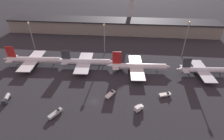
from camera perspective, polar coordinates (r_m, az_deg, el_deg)
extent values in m
plane|color=#26262B|center=(97.90, -5.82, -10.14)|extent=(600.00, 600.00, 0.00)
cube|color=gray|center=(185.00, -0.11, 13.94)|extent=(210.62, 19.85, 12.23)
cube|color=black|center=(182.91, -0.11, 15.92)|extent=(210.62, 21.85, 1.20)
cylinder|color=silver|center=(138.32, -23.94, 3.08)|extent=(37.96, 6.55, 4.31)
cylinder|color=silver|center=(138.66, -23.87, 2.81)|extent=(36.04, 5.79, 3.66)
cone|color=silver|center=(130.92, -15.93, 3.10)|extent=(5.40, 4.39, 4.09)
cone|color=silver|center=(148.09, -31.12, 3.11)|extent=(6.67, 4.04, 3.66)
cube|color=red|center=(143.28, -30.25, 5.16)|extent=(6.05, 0.76, 8.11)
cube|color=silver|center=(145.95, -29.91, 3.24)|extent=(4.96, 11.28, 0.24)
cube|color=silver|center=(139.38, -24.59, 2.88)|extent=(11.29, 31.18, 0.36)
cylinder|color=gray|center=(146.30, -22.79, 4.10)|extent=(4.87, 2.65, 2.37)
cylinder|color=gray|center=(133.01, -25.41, 0.47)|extent=(4.87, 2.65, 2.37)
cylinder|color=black|center=(134.67, -18.55, 1.95)|extent=(0.50, 0.50, 1.94)
cylinder|color=black|center=(141.90, -24.09, 2.33)|extent=(0.50, 0.50, 1.94)
cylinder|color=black|center=(139.25, -24.62, 1.60)|extent=(0.50, 0.50, 1.94)
cylinder|color=silver|center=(125.11, -8.37, 2.66)|extent=(33.55, 6.35, 4.37)
cylinder|color=#333842|center=(125.49, -8.34, 2.36)|extent=(31.85, 5.60, 3.72)
cone|color=silver|center=(123.30, -0.09, 2.56)|extent=(5.48, 4.46, 4.15)
cone|color=silver|center=(129.32, -16.36, 2.83)|extent=(6.77, 4.10, 3.72)
cube|color=#333842|center=(125.73, -14.88, 4.80)|extent=(6.13, 0.76, 6.32)
cube|color=silver|center=(128.13, -14.88, 2.95)|extent=(5.00, 10.85, 0.24)
cube|color=silver|center=(125.68, -9.10, 2.45)|extent=(11.35, 29.99, 0.36)
cylinder|color=gray|center=(133.25, -8.04, 3.72)|extent=(4.94, 2.69, 2.40)
cylinder|color=gray|center=(119.38, -9.21, -0.17)|extent=(4.94, 2.69, 2.40)
cylinder|color=black|center=(125.27, -2.98, 1.35)|extent=(0.50, 0.50, 1.97)
cylinder|color=black|center=(128.48, -8.87, 1.84)|extent=(0.50, 0.50, 1.97)
cylinder|color=black|center=(125.56, -9.12, 1.01)|extent=(0.50, 0.50, 1.97)
cylinder|color=silver|center=(120.54, 8.80, 1.19)|extent=(36.43, 6.23, 4.08)
cylinder|color=silver|center=(120.92, 8.78, 0.91)|extent=(34.58, 5.51, 3.47)
cone|color=silver|center=(124.49, 17.67, 1.00)|extent=(5.12, 4.16, 3.87)
cone|color=silver|center=(119.48, -0.53, 1.48)|extent=(6.31, 3.82, 3.47)
cube|color=red|center=(116.30, 1.59, 4.04)|extent=(5.72, 0.74, 8.86)
cube|color=silver|center=(119.25, 1.20, 1.58)|extent=(4.76, 11.71, 0.24)
cube|color=silver|center=(120.59, 7.93, 1.00)|extent=(10.86, 32.39, 0.36)
cylinder|color=gray|center=(129.02, 8.03, 2.58)|extent=(4.61, 2.51, 2.24)
cylinder|color=gray|center=(114.07, 8.80, -1.97)|extent=(4.61, 2.51, 2.24)
cylinder|color=black|center=(124.34, 14.50, -0.08)|extent=(0.50, 0.50, 1.84)
cylinder|color=black|center=(123.26, 7.78, 0.44)|extent=(0.50, 0.50, 1.84)
cylinder|color=black|center=(120.54, 7.91, -0.39)|extent=(0.50, 0.50, 1.84)
cylinder|color=silver|center=(131.44, 28.06, 0.03)|extent=(30.91, 5.52, 3.70)
cylinder|color=#333842|center=(131.76, 27.99, -0.21)|extent=(29.34, 4.88, 3.14)
cone|color=silver|center=(124.74, 21.23, 0.26)|extent=(5.72, 3.47, 3.14)
cube|color=#333842|center=(123.62, 23.33, 2.19)|extent=(5.19, 0.71, 6.93)
cube|color=silver|center=(125.70, 22.60, 0.34)|extent=(4.29, 10.18, 0.24)
cube|color=silver|center=(130.99, 27.40, -0.13)|extent=(9.77, 28.14, 0.36)
cylinder|color=gray|center=(137.93, 26.46, 1.18)|extent=(4.18, 2.27, 2.03)
cylinder|color=gray|center=(126.29, 28.90, -2.55)|extent=(4.18, 2.27, 2.03)
cylinder|color=black|center=(137.86, 31.77, -0.99)|extent=(0.50, 0.50, 1.66)
cylinder|color=black|center=(133.20, 26.94, -0.58)|extent=(0.50, 0.50, 1.66)
cylinder|color=black|center=(130.98, 27.39, -1.30)|extent=(0.50, 0.50, 1.66)
cube|color=white|center=(93.36, 9.54, -11.74)|extent=(2.61, 2.68, 1.87)
cube|color=silver|center=(91.74, 8.37, -12.33)|extent=(3.76, 3.71, 2.49)
cylinder|color=black|center=(94.52, 9.03, -12.02)|extent=(1.05, 1.03, 0.90)
cylinder|color=black|center=(93.73, 9.78, -12.59)|extent=(1.05, 1.03, 0.90)
cylinder|color=black|center=(92.90, 7.64, -12.87)|extent=(1.05, 1.03, 0.90)
cylinder|color=black|center=(92.09, 8.39, -13.46)|extent=(1.05, 1.03, 0.90)
cube|color=#9EA3A8|center=(93.70, -18.03, -13.31)|extent=(5.84, 7.87, 1.31)
cube|color=black|center=(93.68, -17.19, -12.21)|extent=(1.64, 1.36, 0.80)
cylinder|color=black|center=(95.75, -17.05, -12.65)|extent=(0.92, 1.05, 0.90)
cylinder|color=black|center=(94.77, -16.42, -13.10)|extent=(0.92, 1.05, 0.90)
cylinder|color=black|center=(94.00, -19.46, -14.29)|extent=(0.92, 1.05, 0.90)
cylinder|color=black|center=(93.00, -18.84, -14.77)|extent=(0.92, 1.05, 0.90)
cube|color=white|center=(104.31, 16.91, -7.64)|extent=(7.11, 4.51, 0.91)
cube|color=black|center=(104.56, 17.79, -7.10)|extent=(1.22, 1.78, 0.80)
cylinder|color=black|center=(106.31, 17.63, -7.41)|extent=(1.04, 0.86, 0.89)
cylinder|color=black|center=(105.24, 18.10, -7.99)|extent=(1.04, 0.86, 0.89)
cylinder|color=black|center=(104.34, 15.59, -7.89)|extent=(1.04, 0.86, 0.89)
cylinder|color=black|center=(103.24, 16.05, -8.49)|extent=(1.04, 0.86, 0.89)
cube|color=#282D38|center=(110.64, -31.71, -8.78)|extent=(2.78, 2.56, 2.26)
cylinder|color=#B7B7BC|center=(113.37, -31.07, -7.52)|extent=(3.12, 4.97, 2.14)
cylinder|color=black|center=(111.29, -31.04, -9.22)|extent=(0.78, 1.01, 0.90)
cylinder|color=black|center=(112.05, -31.87, -9.23)|extent=(0.78, 1.01, 0.90)
cylinder|color=black|center=(114.60, -30.29, -7.66)|extent=(0.78, 1.01, 0.90)
cylinder|color=black|center=(115.34, -31.10, -7.67)|extent=(0.78, 1.01, 0.90)
cube|color=white|center=(99.86, -0.59, -7.91)|extent=(5.70, 7.44, 1.10)
cube|color=black|center=(100.36, 0.00, -6.96)|extent=(1.85, 1.47, 0.80)
cylinder|color=black|center=(102.22, -0.27, -7.38)|extent=(0.98, 1.09, 0.90)
cylinder|color=black|center=(101.42, 0.60, -7.77)|extent=(0.98, 1.09, 0.90)
cylinder|color=black|center=(99.44, -1.81, -8.78)|extent=(0.98, 1.09, 0.90)
cylinder|color=black|center=(98.61, -0.93, -9.19)|extent=(0.98, 1.09, 0.90)
cylinder|color=slate|center=(159.11, -24.65, 9.69)|extent=(0.70, 0.70, 22.82)
sphere|color=beige|center=(155.34, -25.69, 13.72)|extent=(1.80, 1.80, 1.80)
cylinder|color=slate|center=(140.16, -2.48, 9.82)|extent=(0.70, 0.70, 23.02)
sphere|color=beige|center=(135.84, -2.60, 14.52)|extent=(1.80, 1.80, 1.80)
cylinder|color=slate|center=(145.25, 22.81, 8.87)|extent=(0.70, 0.70, 26.68)
sphere|color=beige|center=(140.72, 24.05, 14.02)|extent=(1.80, 1.80, 1.80)
cylinder|color=#99999E|center=(218.37, 6.33, 20.95)|extent=(4.40, 4.40, 43.17)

